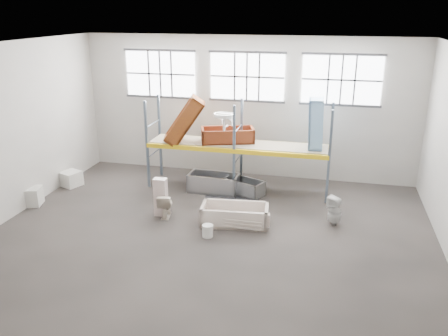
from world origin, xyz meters
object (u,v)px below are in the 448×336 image
(steel_tub_right, at_px, (244,187))
(carton_near, at_px, (30,196))
(blue_tub_upright, at_px, (316,124))
(bucket, at_px, (208,231))
(cistern_tall, at_px, (161,197))
(toilet_white, at_px, (335,211))
(toilet_beige, at_px, (166,205))
(rust_tub_flat, at_px, (228,135))
(bathtub_beige, at_px, (235,215))
(steel_tub_left, at_px, (214,183))

(steel_tub_right, height_order, carton_near, carton_near)
(blue_tub_upright, relative_size, bucket, 4.65)
(steel_tub_right, bearing_deg, cistern_tall, -132.68)
(toilet_white, xyz_separation_m, bucket, (-3.31, -1.56, -0.26))
(toilet_beige, relative_size, bucket, 2.13)
(toilet_white, relative_size, blue_tub_upright, 0.54)
(blue_tub_upright, bearing_deg, toilet_beige, -146.10)
(toilet_white, relative_size, rust_tub_flat, 0.49)
(bathtub_beige, xyz_separation_m, blue_tub_upright, (2.01, 2.77, 2.12))
(blue_tub_upright, height_order, bucket, blue_tub_upright)
(bucket, relative_size, carton_near, 0.52)
(bucket, bearing_deg, cistern_tall, 149.64)
(cistern_tall, xyz_separation_m, toilet_white, (5.02, 0.56, -0.15))
(toilet_beige, distance_m, toilet_white, 4.90)
(bathtub_beige, bearing_deg, bucket, -126.21)
(bucket, bearing_deg, toilet_beige, 148.32)
(toilet_beige, bearing_deg, carton_near, -7.76)
(toilet_white, bearing_deg, toilet_beige, -60.42)
(cistern_tall, relative_size, toilet_white, 1.36)
(toilet_beige, distance_m, steel_tub_right, 2.99)
(blue_tub_upright, xyz_separation_m, bucket, (-2.55, -3.72, -2.22))
(toilet_beige, distance_m, cistern_tall, 0.27)
(blue_tub_upright, height_order, carton_near, blue_tub_upright)
(toilet_beige, distance_m, blue_tub_upright, 5.35)
(steel_tub_right, distance_m, blue_tub_upright, 3.11)
(steel_tub_left, distance_m, carton_near, 5.84)
(bathtub_beige, height_order, toilet_beige, toilet_beige)
(cistern_tall, distance_m, bucket, 2.02)
(toilet_white, xyz_separation_m, steel_tub_right, (-2.95, 1.69, -0.18))
(toilet_beige, relative_size, cistern_tall, 0.63)
(toilet_white, distance_m, steel_tub_left, 4.31)
(rust_tub_flat, height_order, carton_near, rust_tub_flat)
(cistern_tall, relative_size, steel_tub_right, 0.87)
(carton_near, bearing_deg, steel_tub_left, 24.56)
(bathtub_beige, distance_m, toilet_white, 2.84)
(carton_near, bearing_deg, rust_tub_flat, 28.20)
(steel_tub_left, relative_size, bucket, 4.89)
(bathtub_beige, distance_m, rust_tub_flat, 3.35)
(toilet_beige, height_order, cistern_tall, cistern_tall)
(toilet_beige, relative_size, steel_tub_left, 0.44)
(cistern_tall, distance_m, steel_tub_right, 3.07)
(cistern_tall, height_order, blue_tub_upright, blue_tub_upright)
(toilet_beige, height_order, rust_tub_flat, rust_tub_flat)
(cistern_tall, xyz_separation_m, steel_tub_left, (1.04, 2.19, -0.27))
(bathtub_beige, bearing_deg, toilet_beige, 173.50)
(steel_tub_right, xyz_separation_m, blue_tub_upright, (2.19, 0.47, 2.15))
(cistern_tall, height_order, toilet_white, cistern_tall)
(toilet_beige, height_order, toilet_white, toilet_white)
(steel_tub_left, xyz_separation_m, rust_tub_flat, (0.34, 0.60, 1.51))
(cistern_tall, xyz_separation_m, rust_tub_flat, (1.38, 2.79, 1.24))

